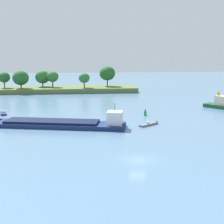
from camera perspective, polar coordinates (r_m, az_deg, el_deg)
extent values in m
plane|color=slate|center=(51.71, 4.42, -8.25)|extent=(400.00, 400.00, 0.00)
cube|color=#566B3D|center=(136.58, -8.06, 3.88)|extent=(57.59, 15.80, 1.88)
cylinder|color=#513823|center=(138.53, -17.93, 4.43)|extent=(0.44, 0.44, 2.30)
ellipsoid|color=#235B28|center=(138.27, -18.00, 5.67)|extent=(4.62, 4.62, 4.16)
cylinder|color=#513823|center=(135.08, -15.31, 4.27)|extent=(0.44, 0.44, 1.56)
ellipsoid|color=#235B28|center=(134.78, -15.38, 5.66)|extent=(6.26, 6.26, 5.63)
cylinder|color=#513823|center=(139.12, -11.76, 4.61)|extent=(0.44, 0.44, 1.60)
ellipsoid|color=#2D6B33|center=(138.84, -11.81, 5.91)|extent=(5.95, 5.95, 5.36)
cylinder|color=#513823|center=(136.73, -10.11, 4.70)|extent=(0.44, 0.44, 2.29)
ellipsoid|color=#2D6B33|center=(136.45, -10.15, 5.98)|extent=(4.80, 4.80, 4.32)
cylinder|color=#513823|center=(133.18, -4.78, 4.64)|extent=(0.44, 0.44, 2.09)
ellipsoid|color=#2D6B33|center=(132.92, -4.79, 5.83)|extent=(4.36, 4.36, 3.92)
cylinder|color=#513823|center=(138.35, -0.80, 5.02)|extent=(0.44, 0.44, 2.67)
ellipsoid|color=#235B28|center=(138.02, -0.81, 6.64)|extent=(6.48, 6.48, 5.83)
cube|color=navy|center=(74.28, -9.14, -2.16)|extent=(30.01, 12.68, 0.91)
cube|color=#0F1834|center=(74.56, -10.27, -1.59)|extent=(21.21, 9.75, 0.50)
cube|color=white|center=(71.44, 0.49, -1.01)|extent=(3.88, 3.97, 2.80)
cylinder|color=#333338|center=(71.01, 0.49, 0.81)|extent=(0.12, 0.12, 1.80)
cube|color=navy|center=(92.08, -18.14, -0.23)|extent=(2.62, 4.70, 0.45)
cube|color=white|center=(91.67, -18.14, 0.03)|extent=(0.84, 0.68, 0.50)
cube|color=black|center=(94.42, -18.24, 0.06)|extent=(0.38, 0.36, 0.56)
cube|color=#19472D|center=(101.24, 18.46, 0.86)|extent=(9.58, 10.94, 1.03)
cube|color=beige|center=(101.10, 18.37, 1.90)|extent=(4.27, 4.52, 2.60)
cylinder|color=gold|center=(101.48, 17.78, 3.04)|extent=(0.70, 0.70, 1.20)
cube|color=slate|center=(75.14, 6.29, -2.12)|extent=(4.96, 4.17, 0.45)
cube|color=white|center=(74.73, 6.10, -1.81)|extent=(0.74, 0.75, 0.50)
cube|color=black|center=(77.28, 7.65, -1.75)|extent=(0.42, 0.42, 0.56)
cylinder|color=green|center=(86.10, 5.71, -0.22)|extent=(0.70, 0.70, 1.20)
cone|color=green|center=(85.92, 5.72, 0.40)|extent=(0.49, 0.49, 0.70)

